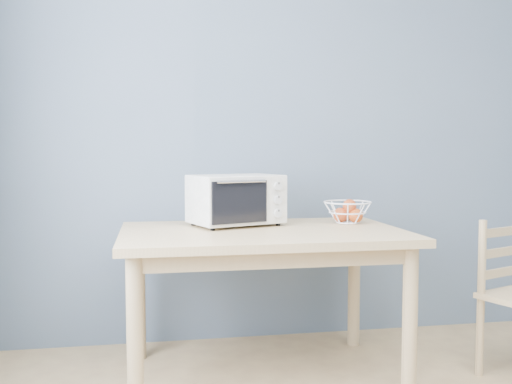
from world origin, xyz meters
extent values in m
cube|color=slate|center=(0.00, 2.25, 1.30)|extent=(4.00, 0.01, 2.60)
cube|color=tan|center=(-0.53, 1.62, 0.73)|extent=(1.40, 0.90, 0.04)
cylinder|color=tan|center=(-1.15, 1.25, 0.35)|extent=(0.07, 0.07, 0.71)
cylinder|color=tan|center=(0.09, 1.25, 0.35)|extent=(0.07, 0.07, 0.71)
cylinder|color=tan|center=(-1.15, 1.99, 0.35)|extent=(0.07, 0.07, 0.71)
cylinder|color=tan|center=(0.09, 1.99, 0.35)|extent=(0.07, 0.07, 0.71)
cube|color=white|center=(-0.63, 1.81, 0.89)|extent=(0.53, 0.44, 0.25)
cube|color=black|center=(-0.69, 1.79, 0.89)|extent=(0.36, 0.35, 0.20)
cube|color=black|center=(-0.64, 1.65, 0.89)|extent=(0.29, 0.11, 0.21)
cylinder|color=silver|center=(-0.63, 1.63, 0.99)|extent=(0.26, 0.11, 0.01)
cube|color=white|center=(-0.43, 1.73, 0.89)|extent=(0.12, 0.05, 0.23)
cylinder|color=black|center=(-0.78, 1.64, 0.76)|extent=(0.02, 0.02, 0.02)
cylinder|color=black|center=(-0.41, 1.77, 0.76)|extent=(0.02, 0.02, 0.02)
cylinder|color=black|center=(-0.85, 1.86, 0.76)|extent=(0.02, 0.02, 0.02)
cylinder|color=black|center=(-0.49, 1.99, 0.76)|extent=(0.02, 0.02, 0.02)
cylinder|color=silver|center=(-0.43, 1.72, 0.96)|extent=(0.05, 0.03, 0.04)
cylinder|color=silver|center=(-0.43, 1.72, 0.89)|extent=(0.05, 0.03, 0.04)
cylinder|color=silver|center=(-0.43, 1.72, 0.82)|extent=(0.05, 0.03, 0.04)
torus|color=white|center=(-0.02, 1.79, 0.87)|extent=(0.33, 0.33, 0.01)
torus|color=white|center=(-0.02, 1.79, 0.81)|extent=(0.26, 0.26, 0.01)
torus|color=white|center=(-0.02, 1.79, 0.76)|extent=(0.15, 0.15, 0.01)
sphere|color=#B93718|center=(-0.06, 1.80, 0.80)|extent=(0.08, 0.08, 0.08)
sphere|color=#BF4A16|center=(0.02, 1.77, 0.79)|extent=(0.08, 0.08, 0.08)
sphere|color=#D47652|center=(-0.02, 1.84, 0.79)|extent=(0.08, 0.08, 0.08)
sphere|color=#B93718|center=(-0.01, 1.78, 0.85)|extent=(0.07, 0.07, 0.07)
cylinder|color=tan|center=(0.57, 1.44, 0.20)|extent=(0.04, 0.04, 0.40)
cylinder|color=tan|center=(0.57, 1.44, 0.60)|extent=(0.04, 0.04, 0.40)
cube|color=tan|center=(0.71, 1.50, 0.51)|extent=(0.30, 0.13, 0.04)
cube|color=tan|center=(0.71, 1.50, 0.62)|extent=(0.30, 0.13, 0.04)
cube|color=tan|center=(0.71, 1.50, 0.73)|extent=(0.30, 0.13, 0.04)
camera|label=1|loc=(-1.06, -1.15, 1.14)|focal=40.00mm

